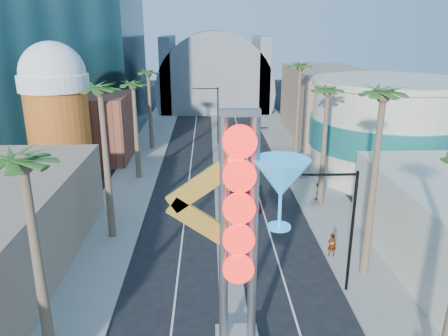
# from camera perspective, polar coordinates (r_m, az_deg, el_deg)

# --- Properties ---
(sidewalk_west) EXTENTS (5.00, 100.00, 0.15)m
(sidewalk_west) POSITION_cam_1_polar(r_m,az_deg,el_deg) (53.45, -10.78, 0.55)
(sidewalk_west) COLOR gray
(sidewalk_west) RESTS_ON ground
(sidewalk_east) EXTENTS (5.00, 100.00, 0.15)m
(sidewalk_east) POSITION_cam_1_polar(r_m,az_deg,el_deg) (53.93, 9.60, 0.78)
(sidewalk_east) COLOR gray
(sidewalk_east) RESTS_ON ground
(median) EXTENTS (1.60, 84.00, 0.15)m
(median) POSITION_cam_1_polar(r_m,az_deg,el_deg) (55.71, -0.63, 1.60)
(median) COLOR gray
(median) RESTS_ON ground
(brick_filler_west) EXTENTS (10.00, 10.00, 8.00)m
(brick_filler_west) POSITION_cam_1_polar(r_m,az_deg,el_deg) (56.63, -17.12, 5.17)
(brick_filler_west) COLOR brown
(brick_filler_west) RESTS_ON ground
(filler_east) EXTENTS (10.00, 20.00, 10.00)m
(filler_east) POSITION_cam_1_polar(r_m,az_deg,el_deg) (66.62, 13.16, 8.23)
(filler_east) COLOR #957A60
(filler_east) RESTS_ON ground
(beer_mug) EXTENTS (7.00, 7.00, 14.50)m
(beer_mug) POSITION_cam_1_polar(r_m,az_deg,el_deg) (48.69, -21.01, 7.38)
(beer_mug) COLOR #A94D16
(beer_mug) RESTS_ON ground
(turquoise_building) EXTENTS (16.60, 16.60, 10.60)m
(turquoise_building) POSITION_cam_1_polar(r_m,az_deg,el_deg) (50.48, 20.56, 4.76)
(turquoise_building) COLOR beige
(turquoise_building) RESTS_ON ground
(canopy) EXTENTS (22.00, 16.00, 22.00)m
(canopy) POSITION_cam_1_polar(r_m,az_deg,el_deg) (88.16, -1.23, 10.57)
(canopy) COLOR slate
(canopy) RESTS_ON ground
(neon_sign) EXTENTS (6.53, 2.60, 12.55)m
(neon_sign) POSITION_cam_1_polar(r_m,az_deg,el_deg) (20.39, 4.22, -6.97)
(neon_sign) COLOR gray
(neon_sign) RESTS_ON ground
(streetlight_0) EXTENTS (3.79, 0.25, 8.00)m
(streetlight_0) POSITION_cam_1_polar(r_m,az_deg,el_deg) (37.12, 0.92, 0.80)
(streetlight_0) COLOR black
(streetlight_0) RESTS_ON ground
(streetlight_1) EXTENTS (3.79, 0.25, 8.00)m
(streetlight_1) POSITION_cam_1_polar(r_m,az_deg,el_deg) (60.41, -1.32, 7.59)
(streetlight_1) COLOR black
(streetlight_1) RESTS_ON ground
(streetlight_2) EXTENTS (3.45, 0.25, 8.00)m
(streetlight_2) POSITION_cam_1_polar(r_m,az_deg,el_deg) (27.12, 15.52, -6.75)
(streetlight_2) COLOR black
(streetlight_2) RESTS_ON ground
(palm_0) EXTENTS (2.40, 2.40, 11.70)m
(palm_0) POSITION_cam_1_polar(r_m,az_deg,el_deg) (19.92, -24.58, -1.13)
(palm_0) COLOR brown
(palm_0) RESTS_ON ground
(palm_1) EXTENTS (2.40, 2.40, 12.70)m
(palm_1) POSITION_cam_1_polar(r_m,az_deg,el_deg) (32.71, -15.79, 8.47)
(palm_1) COLOR brown
(palm_1) RESTS_ON ground
(palm_2) EXTENTS (2.40, 2.40, 11.20)m
(palm_2) POSITION_cam_1_polar(r_m,az_deg,el_deg) (46.48, -11.74, 9.79)
(palm_2) COLOR brown
(palm_2) RESTS_ON ground
(palm_3) EXTENTS (2.40, 2.40, 11.20)m
(palm_3) POSITION_cam_1_polar(r_m,az_deg,el_deg) (58.25, -9.84, 11.52)
(palm_3) COLOR brown
(palm_3) RESTS_ON ground
(palm_5) EXTENTS (2.40, 2.40, 13.20)m
(palm_5) POSITION_cam_1_polar(r_m,az_deg,el_deg) (27.81, 19.95, 7.39)
(palm_5) COLOR brown
(palm_5) RESTS_ON ground
(palm_6) EXTENTS (2.40, 2.40, 11.70)m
(palm_6) POSITION_cam_1_polar(r_m,az_deg,el_deg) (39.25, 13.37, 8.85)
(palm_6) COLOR brown
(palm_6) RESTS_ON ground
(palm_7) EXTENTS (2.40, 2.40, 12.70)m
(palm_7) POSITION_cam_1_polar(r_m,az_deg,el_deg) (50.71, 9.90, 12.10)
(palm_7) COLOR brown
(palm_7) RESTS_ON ground
(red_pickup) EXTENTS (2.64, 5.64, 1.56)m
(red_pickup) POSITION_cam_1_polar(r_m,az_deg,el_deg) (40.30, 2.69, -3.97)
(red_pickup) COLOR #AB0D1A
(red_pickup) RESTS_ON ground
(pedestrian_a) EXTENTS (0.63, 0.42, 1.72)m
(pedestrian_a) POSITION_cam_1_polar(r_m,az_deg,el_deg) (32.59, 13.90, -9.72)
(pedestrian_a) COLOR gray
(pedestrian_a) RESTS_ON sidewalk_east
(pedestrian_b) EXTENTS (0.84, 0.68, 1.64)m
(pedestrian_b) POSITION_cam_1_polar(r_m,az_deg,el_deg) (42.32, 12.07, -2.99)
(pedestrian_b) COLOR gray
(pedestrian_b) RESTS_ON sidewalk_east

